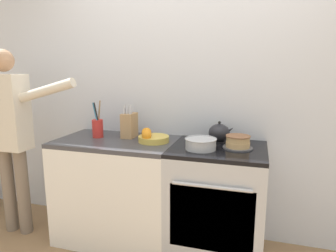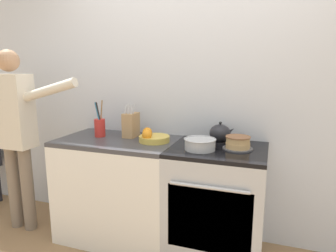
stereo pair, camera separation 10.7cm
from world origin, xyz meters
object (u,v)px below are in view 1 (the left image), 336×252
object	(u,v)px
layer_cake	(238,142)
utensil_crock	(98,128)
stove_range	(217,202)
knife_block	(129,125)
fruit_bowl	(152,138)
tea_kettle	(219,133)
person_baker	(10,127)
mixing_bowl	(201,144)

from	to	relation	value
layer_cake	utensil_crock	distance (m)	1.20
stove_range	utensil_crock	bearing A→B (deg)	177.97
knife_block	fruit_bowl	size ratio (longest dim) A/B	1.17
tea_kettle	stove_range	bearing A→B (deg)	-84.47
person_baker	stove_range	bearing A→B (deg)	10.32
knife_block	fruit_bowl	distance (m)	0.27
stove_range	fruit_bowl	xyz separation A→B (m)	(-0.55, 0.02, 0.49)
tea_kettle	knife_block	xyz separation A→B (m)	(-0.77, -0.07, 0.04)
utensil_crock	person_baker	bearing A→B (deg)	-164.01
tea_kettle	knife_block	distance (m)	0.78
mixing_bowl	knife_block	distance (m)	0.70
mixing_bowl	utensil_crock	size ratio (longest dim) A/B	0.74
layer_cake	mixing_bowl	size ratio (longest dim) A/B	0.94
layer_cake	mixing_bowl	bearing A→B (deg)	-157.39
stove_range	person_baker	bearing A→B (deg)	-174.45
knife_block	utensil_crock	xyz separation A→B (m)	(-0.27, -0.08, -0.02)
layer_cake	tea_kettle	distance (m)	0.24
utensil_crock	mixing_bowl	bearing A→B (deg)	-7.87
layer_cake	utensil_crock	xyz separation A→B (m)	(-1.20, 0.02, 0.04)
tea_kettle	utensil_crock	bearing A→B (deg)	-171.73
knife_block	utensil_crock	size ratio (longest dim) A/B	0.92
stove_range	tea_kettle	bearing A→B (deg)	95.53
tea_kettle	person_baker	xyz separation A→B (m)	(-1.78, -0.36, 0.02)
stove_range	knife_block	size ratio (longest dim) A/B	3.05
stove_range	layer_cake	world-z (taller)	layer_cake
tea_kettle	mixing_bowl	xyz separation A→B (m)	(-0.10, -0.28, -0.03)
stove_range	tea_kettle	distance (m)	0.56
knife_block	person_baker	xyz separation A→B (m)	(-1.00, -0.29, -0.02)
stove_range	knife_block	world-z (taller)	knife_block
fruit_bowl	mixing_bowl	bearing A→B (deg)	-14.21
knife_block	tea_kettle	bearing A→B (deg)	5.30
layer_cake	knife_block	world-z (taller)	knife_block
stove_range	mixing_bowl	bearing A→B (deg)	-142.92
stove_range	utensil_crock	world-z (taller)	utensil_crock
person_baker	layer_cake	bearing A→B (deg)	10.45
tea_kettle	knife_block	bearing A→B (deg)	-174.70
utensil_crock	stove_range	bearing A→B (deg)	-2.03
mixing_bowl	fruit_bowl	world-z (taller)	fruit_bowl
stove_range	tea_kettle	size ratio (longest dim) A/B	4.26
knife_block	utensil_crock	distance (m)	0.28
tea_kettle	fruit_bowl	world-z (taller)	tea_kettle
tea_kettle	utensil_crock	distance (m)	1.05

